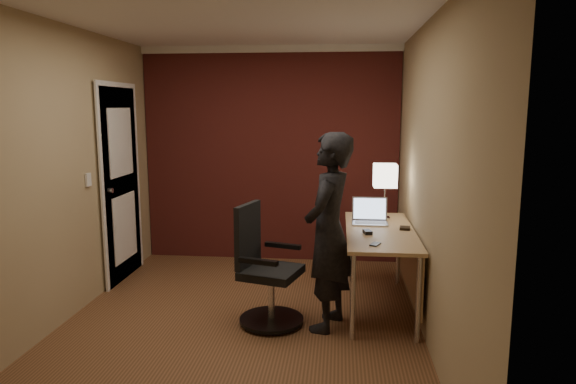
# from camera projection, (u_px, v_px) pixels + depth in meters

# --- Properties ---
(room) EXTENTS (4.00, 4.00, 4.00)m
(room) POSITION_uv_depth(u_px,v_px,m) (241.00, 148.00, 5.62)
(room) COLOR brown
(room) RESTS_ON ground
(desk) EXTENTS (0.60, 1.50, 0.73)m
(desk) POSITION_uv_depth(u_px,v_px,m) (388.00, 244.00, 4.59)
(desk) COLOR tan
(desk) RESTS_ON ground
(desk_lamp) EXTENTS (0.22, 0.22, 0.54)m
(desk_lamp) POSITION_uv_depth(u_px,v_px,m) (385.00, 176.00, 4.96)
(desk_lamp) COLOR silver
(desk_lamp) RESTS_ON desk
(laptop) EXTENTS (0.33, 0.26, 0.23)m
(laptop) POSITION_uv_depth(u_px,v_px,m) (370.00, 216.00, 4.84)
(laptop) COLOR silver
(laptop) RESTS_ON desk
(mouse) EXTENTS (0.08, 0.11, 0.03)m
(mouse) POSITION_uv_depth(u_px,v_px,m) (368.00, 232.00, 4.41)
(mouse) COLOR black
(mouse) RESTS_ON desk
(phone) EXTENTS (0.10, 0.13, 0.01)m
(phone) POSITION_uv_depth(u_px,v_px,m) (375.00, 244.00, 4.07)
(phone) COLOR black
(phone) RESTS_ON desk
(wallet) EXTENTS (0.11, 0.12, 0.02)m
(wallet) POSITION_uv_depth(u_px,v_px,m) (405.00, 228.00, 4.58)
(wallet) COLOR black
(wallet) RESTS_ON desk
(office_chair) EXTENTS (0.56, 0.62, 0.99)m
(office_chair) POSITION_uv_depth(u_px,v_px,m) (264.00, 273.00, 4.28)
(office_chair) COLOR black
(office_chair) RESTS_ON ground
(person) EXTENTS (0.54, 0.67, 1.62)m
(person) POSITION_uv_depth(u_px,v_px,m) (328.00, 232.00, 4.15)
(person) COLOR black
(person) RESTS_ON ground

